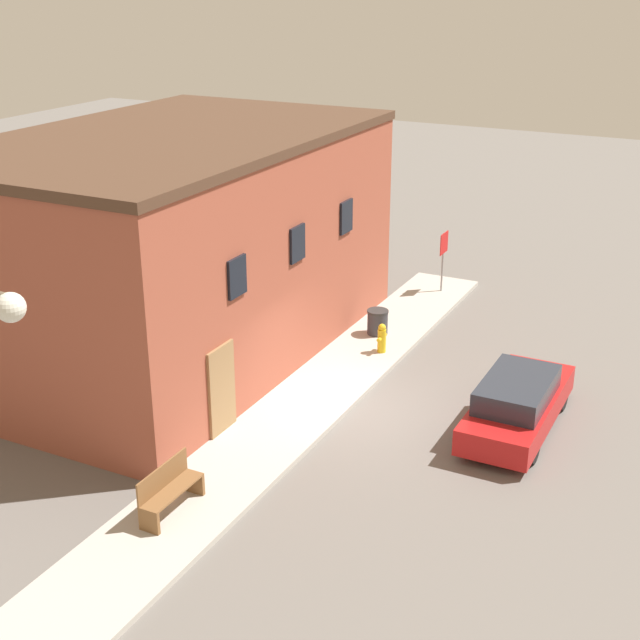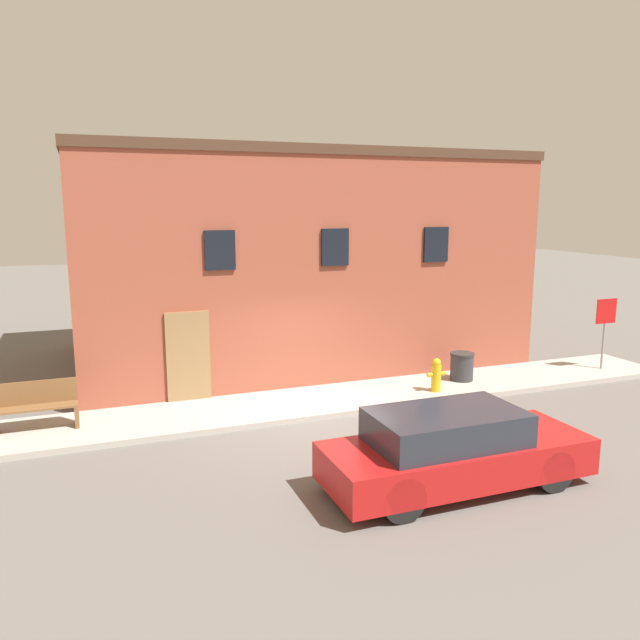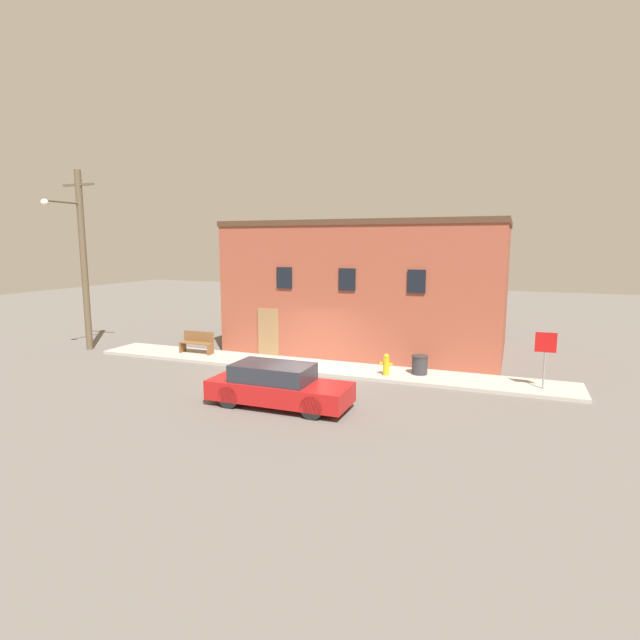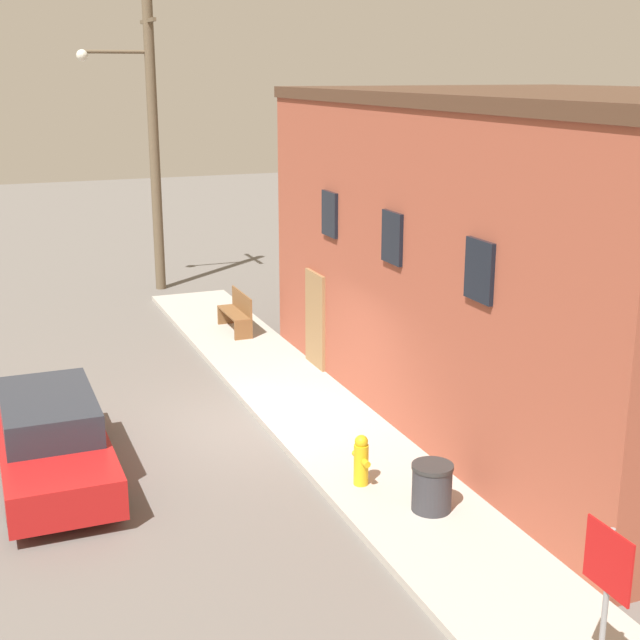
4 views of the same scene
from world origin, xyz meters
The scene contains 9 objects.
ground_plane centered at (0.00, 0.00, 0.00)m, with size 80.00×80.00×0.00m, color #66605B.
sidewalk centered at (0.00, 1.06, 0.06)m, with size 19.95×2.12×0.13m.
brick_building centered at (1.12, 5.85, 3.00)m, with size 12.22×7.58×6.00m.
fire_hydrant centered at (3.18, 0.61, 0.54)m, with size 0.49×0.23×0.82m.
stop_sign centered at (8.58, 0.81, 1.49)m, with size 0.68×0.06×1.95m.
bench centered at (-5.70, 1.26, 0.60)m, with size 1.57×0.44×0.97m.
trash_bin centered at (4.32, 1.23, 0.49)m, with size 0.61×0.61×0.72m.
utility_pole centered at (-11.34, 0.45, 4.42)m, with size 1.80×2.16×8.35m.
parked_car centered at (0.82, -3.78, 0.65)m, with size 4.46×1.63×1.33m.
Camera 3 is at (7.52, -17.23, 5.01)m, focal length 28.00 mm.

